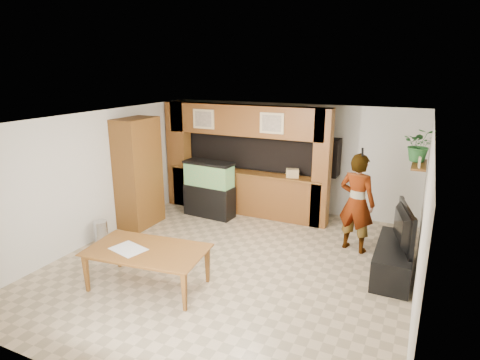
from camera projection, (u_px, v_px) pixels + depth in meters
The scene contains 20 objects.
floor at pixel (233, 263), 7.24m from camera, with size 6.50×6.50×0.00m, color tan.
ceiling at pixel (232, 119), 6.53m from camera, with size 6.50×6.50×0.00m, color white.
wall_back at pixel (291, 158), 9.72m from camera, with size 6.00×6.00×0.00m, color beige.
wall_left at pixel (100, 176), 8.11m from camera, with size 6.50×6.50×0.00m, color beige.
wall_right at pixel (423, 223), 5.67m from camera, with size 6.50×6.50×0.00m, color beige.
partition at pixel (245, 159), 9.57m from camera, with size 4.20×0.99×2.60m.
wall_clock at pixel (131, 139), 8.80m from camera, with size 0.05×0.25×0.25m.
wall_shelf at pixel (419, 165), 7.32m from camera, with size 0.25×0.90×0.04m, color brown.
pantry_cabinet at pixel (138, 173), 8.75m from camera, with size 0.60×0.98×2.39m, color brown.
trash_can at pixel (101, 233), 7.96m from camera, with size 0.27×0.27×0.49m, color #B2B2B7.
aquarium at pixel (209, 190), 9.40m from camera, with size 1.19×0.45×1.32m.
tv_stand at pixel (394, 260), 6.81m from camera, with size 0.59×1.61×0.54m, color black.
television at pixel (398, 226), 6.64m from camera, with size 1.20×0.16×0.69m, color black.
photo_frame at pixel (419, 162), 7.01m from camera, with size 0.03×0.14×0.19m, color #C7B385.
potted_plant at pixel (420, 145), 7.42m from camera, with size 0.57×0.49×0.63m, color #28662E.
person at pixel (357, 203), 7.55m from camera, with size 0.70×0.46×1.91m, color #8F704E.
microphone at pixel (363, 152), 7.12m from camera, with size 0.04×0.04×0.18m, color black.
dining_table at pixel (147, 269), 6.36m from camera, with size 1.88×1.05×0.66m, color brown.
newspaper_a at pixel (128, 249), 6.30m from camera, with size 0.54×0.39×0.01m, color silver.
counter_box at pixel (292, 173), 8.95m from camera, with size 0.28×0.19×0.19m, color tan.
Camera 1 is at (2.89, -5.88, 3.43)m, focal length 30.00 mm.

